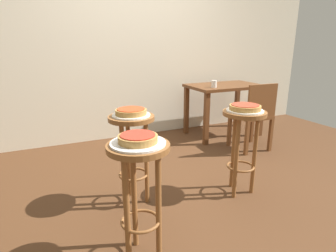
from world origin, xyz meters
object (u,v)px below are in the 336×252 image
object	(u,v)px
pizza_foreground	(138,138)
stool_middle	(243,135)
serving_plate_middle	(245,111)
pizza_middle	(245,107)
stool_leftside	(132,141)
serving_plate_foreground	(138,143)
stool_foreground	(139,177)
pizza_leftside	(131,112)
dining_table	(224,93)
serving_plate_leftside	(131,115)
cup_near_edge	(214,84)
wooden_chair	(255,114)

from	to	relation	value
pizza_foreground	stool_middle	world-z (taller)	pizza_foreground
stool_middle	serving_plate_middle	xyz separation A→B (m)	(0.00, -0.00, 0.21)
pizza_middle	stool_leftside	bearing A→B (deg)	165.06
pizza_foreground	pizza_middle	size ratio (longest dim) A/B	0.86
serving_plate_foreground	pizza_foreground	xyz separation A→B (m)	(0.00, -0.00, 0.03)
serving_plate_foreground	stool_leftside	distance (m)	0.69
stool_foreground	pizza_middle	bearing A→B (deg)	20.04
pizza_leftside	dining_table	world-z (taller)	pizza_leftside
serving_plate_foreground	dining_table	world-z (taller)	serving_plate_foreground
pizza_middle	stool_leftside	xyz separation A→B (m)	(-0.92, 0.24, -0.24)
serving_plate_foreground	serving_plate_middle	bearing A→B (deg)	20.04
stool_foreground	stool_leftside	distance (m)	0.66
serving_plate_middle	serving_plate_leftside	xyz separation A→B (m)	(-0.92, 0.24, 0.00)
serving_plate_foreground	pizza_leftside	xyz separation A→B (m)	(0.16, 0.64, 0.03)
stool_leftside	serving_plate_leftside	distance (m)	0.21
stool_middle	pizza_leftside	world-z (taller)	pizza_leftside
stool_foreground	stool_middle	size ratio (longest dim) A/B	1.00
stool_foreground	cup_near_edge	size ratio (longest dim) A/B	8.00
cup_near_edge	stool_foreground	bearing A→B (deg)	-133.72
pizza_middle	stool_leftside	size ratio (longest dim) A/B	0.34
cup_near_edge	wooden_chair	size ratio (longest dim) A/B	0.11
stool_foreground	wooden_chair	bearing A→B (deg)	31.93
serving_plate_foreground	serving_plate_leftside	size ratio (longest dim) A/B	1.06
wooden_chair	pizza_leftside	bearing A→B (deg)	-162.58
serving_plate_leftside	stool_middle	bearing A→B (deg)	-14.94
serving_plate_middle	dining_table	xyz separation A→B (m)	(0.85, 1.48, -0.14)
stool_foreground	serving_plate_middle	xyz separation A→B (m)	(1.07, 0.39, 0.21)
stool_foreground	serving_plate_leftside	bearing A→B (deg)	76.06
stool_foreground	pizza_foreground	distance (m)	0.24
cup_near_edge	wooden_chair	bearing A→B (deg)	-63.85
stool_middle	serving_plate_leftside	xyz separation A→B (m)	(-0.92, 0.24, 0.21)
serving_plate_foreground	stool_middle	distance (m)	1.16
stool_leftside	pizza_leftside	size ratio (longest dim) A/B	3.09
dining_table	wooden_chair	bearing A→B (deg)	-92.61
dining_table	cup_near_edge	world-z (taller)	cup_near_edge
serving_plate_middle	stool_middle	bearing A→B (deg)	116.57
dining_table	cup_near_edge	xyz separation A→B (m)	(-0.29, -0.16, 0.17)
wooden_chair	dining_table	bearing A→B (deg)	87.39
pizza_foreground	pizza_leftside	xyz separation A→B (m)	(0.16, 0.64, -0.00)
serving_plate_middle	stool_leftside	bearing A→B (deg)	165.06
pizza_foreground	pizza_middle	distance (m)	1.14
serving_plate_middle	serving_plate_leftside	size ratio (longest dim) A/B	1.03
serving_plate_foreground	wooden_chair	world-z (taller)	wooden_chair
stool_leftside	pizza_leftside	world-z (taller)	pizza_leftside
pizza_leftside	cup_near_edge	world-z (taller)	cup_near_edge
stool_foreground	serving_plate_middle	world-z (taller)	serving_plate_middle
serving_plate_foreground	dining_table	size ratio (longest dim) A/B	0.31
serving_plate_foreground	pizza_middle	size ratio (longest dim) A/B	1.22
stool_foreground	dining_table	size ratio (longest dim) A/B	0.74
stool_foreground	serving_plate_foreground	size ratio (longest dim) A/B	2.38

